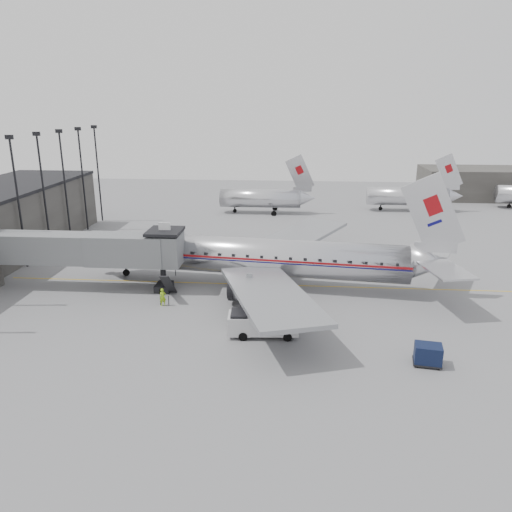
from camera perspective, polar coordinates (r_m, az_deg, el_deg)
The scene contains 11 objects.
ground at distance 47.92m, azimuth -0.68°, elevation -5.77°, with size 160.00×160.00×0.00m, color slate.
hangar at distance 112.82m, azimuth 25.99°, elevation 7.48°, with size 30.00×12.00×6.00m, color #393633.
apron_line at distance 53.33m, azimuth 3.12°, elevation -3.34°, with size 0.15×60.00×0.01m, color gold.
jet_bridge at distance 53.91m, azimuth -18.26°, elevation 0.69°, with size 21.00×6.20×7.10m.
floodlight_masts at distance 65.91m, azimuth -24.32°, elevation 6.66°, with size 0.90×42.25×15.25m.
distant_aircraft_near at distance 87.61m, azimuth 0.62°, elevation 6.69°, with size 16.39×3.20×10.26m.
distant_aircraft_mid at distance 93.55m, azimuth 17.01°, elevation 6.62°, with size 16.39×3.20×10.26m.
airliner at distance 52.32m, azimuth 0.74°, elevation -0.09°, with size 39.58×36.50×12.53m.
service_van at distance 41.70m, azimuth 0.97°, elevation -7.26°, with size 5.93×2.60×2.73m.
baggage_cart_navy at distance 39.65m, azimuth 19.05°, elevation -10.57°, with size 2.26×1.86×1.60m.
ramp_worker at distance 48.61m, azimuth -10.61°, elevation -4.65°, with size 0.62×0.41×1.71m, color #88BB16.
Camera 1 is at (4.04, -43.94, 18.69)m, focal length 35.00 mm.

